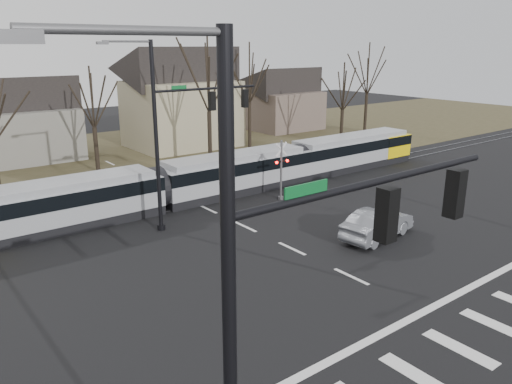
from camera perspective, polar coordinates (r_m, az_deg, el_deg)
ground at (r=21.86m, az=14.79°, el=-11.17°), size 140.00×140.00×0.00m
grass_verge at (r=47.30m, az=-17.24°, el=3.61°), size 140.00×28.00×0.01m
crosswalk at (r=20.04m, az=24.09°, el=-14.83°), size 27.00×2.60×0.01m
stop_line at (r=20.97m, az=18.74°, el=-12.77°), size 28.00×0.35×0.01m
lane_dashes at (r=33.19m, az=-7.37°, el=-1.07°), size 0.18×30.00×0.01m
rail_pair at (r=33.02m, az=-7.20°, el=-1.12°), size 90.00×1.52×0.06m
tram at (r=34.55m, az=-2.55°, el=2.33°), size 36.43×2.70×2.76m
sedan at (r=27.34m, az=13.72°, el=-3.56°), size 2.92×5.24×1.58m
signal_pole_near_left at (r=8.74m, az=5.83°, el=-12.68°), size 9.28×0.44×10.20m
signal_pole_far at (r=27.76m, az=-8.44°, el=7.52°), size 9.28×0.44×10.20m
rail_crossing_signal at (r=32.92m, az=2.89°, el=2.30°), size 1.08×0.36×4.00m
tree_row at (r=41.76m, az=-12.27°, el=9.32°), size 59.20×7.20×10.00m
house_b at (r=49.05m, az=-24.83°, el=7.99°), size 8.64×7.56×7.65m
house_c at (r=51.11m, az=-8.55°, el=11.02°), size 10.80×8.64×10.10m
house_d at (r=61.43m, az=3.07°, el=10.89°), size 8.64×7.56×7.65m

